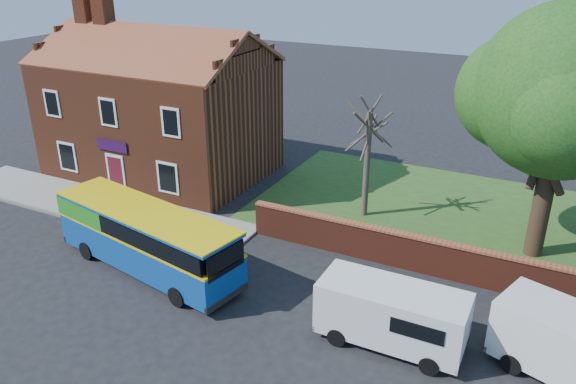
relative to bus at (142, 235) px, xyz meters
The scene contains 10 objects.
ground 2.70m from the bus, 73.16° to the right, with size 120.00×120.00×0.00m, color black.
pavement 7.48m from the bus, 150.22° to the left, with size 18.00×3.50×0.12m, color gray.
kerb 6.80m from the bus, 163.46° to the left, with size 18.00×0.15×0.14m, color slate.
grass_strip 17.52m from the bus, 38.60° to the left, with size 26.00×12.00×0.04m, color #426B28.
shop_building 11.50m from the bus, 124.22° to the left, with size 12.30×8.13×10.50m.
boundary_wall 14.51m from the bus, 19.72° to the left, with size 22.00×0.38×1.60m.
bus is the anchor object (origin of this frame).
van_near 10.68m from the bus, ahead, with size 4.91×2.06×2.15m.
large_tree 17.83m from the bus, 31.08° to the left, with size 8.80×6.96×10.74m.
bare_tree 11.13m from the bus, 53.91° to the left, with size 2.18×2.60×5.82m.
Camera 1 is at (13.90, -13.42, 12.39)m, focal length 35.00 mm.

